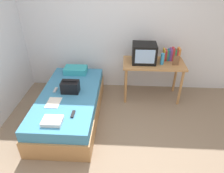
# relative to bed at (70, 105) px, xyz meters

# --- Properties ---
(ground_plane) EXTENTS (8.00, 8.00, 0.00)m
(ground_plane) POSITION_rel_bed_xyz_m (0.81, -0.81, -0.24)
(ground_plane) COLOR #84705B
(wall_back) EXTENTS (5.20, 0.10, 2.60)m
(wall_back) POSITION_rel_bed_xyz_m (0.81, 1.19, 1.06)
(wall_back) COLOR silver
(wall_back) RESTS_ON ground
(bed) EXTENTS (1.00, 2.00, 0.49)m
(bed) POSITION_rel_bed_xyz_m (0.00, 0.00, 0.00)
(bed) COLOR #B27F4C
(bed) RESTS_ON ground
(desk) EXTENTS (1.16, 0.60, 0.78)m
(desk) POSITION_rel_bed_xyz_m (1.50, 0.73, 0.43)
(desk) COLOR #B27F4C
(desk) RESTS_ON ground
(tv) EXTENTS (0.44, 0.39, 0.36)m
(tv) POSITION_rel_bed_xyz_m (1.30, 0.74, 0.72)
(tv) COLOR black
(tv) RESTS_ON desk
(water_bottle) EXTENTS (0.07, 0.07, 0.21)m
(water_bottle) POSITION_rel_bed_xyz_m (1.64, 0.66, 0.64)
(water_bottle) COLOR #3399DB
(water_bottle) RESTS_ON desk
(book_row) EXTENTS (0.31, 0.16, 0.25)m
(book_row) POSITION_rel_bed_xyz_m (1.84, 0.87, 0.65)
(book_row) COLOR gold
(book_row) RESTS_ON desk
(picture_frame) EXTENTS (0.11, 0.02, 0.18)m
(picture_frame) POSITION_rel_bed_xyz_m (1.89, 0.64, 0.63)
(picture_frame) COLOR brown
(picture_frame) RESTS_ON desk
(pillow) EXTENTS (0.44, 0.28, 0.12)m
(pillow) POSITION_rel_bed_xyz_m (-0.03, 0.77, 0.31)
(pillow) COLOR #33A8B7
(pillow) RESTS_ON bed
(handbag) EXTENTS (0.30, 0.20, 0.23)m
(handbag) POSITION_rel_bed_xyz_m (0.02, 0.06, 0.35)
(handbag) COLOR black
(handbag) RESTS_ON bed
(magazine) EXTENTS (0.21, 0.29, 0.01)m
(magazine) POSITION_rel_bed_xyz_m (-0.18, -0.28, 0.25)
(magazine) COLOR white
(magazine) RESTS_ON bed
(remote_dark) EXTENTS (0.04, 0.16, 0.02)m
(remote_dark) POSITION_rel_bed_xyz_m (0.20, -0.55, 0.26)
(remote_dark) COLOR black
(remote_dark) RESTS_ON bed
(remote_silver) EXTENTS (0.04, 0.14, 0.02)m
(remote_silver) POSITION_rel_bed_xyz_m (-0.25, 0.09, 0.26)
(remote_silver) COLOR #B7B7BC
(remote_silver) RESTS_ON bed
(folded_towel) EXTENTS (0.28, 0.22, 0.06)m
(folded_towel) POSITION_rel_bed_xyz_m (-0.05, -0.74, 0.28)
(folded_towel) COLOR white
(folded_towel) RESTS_ON bed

